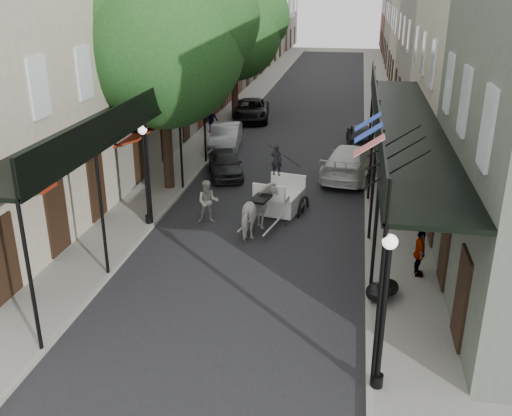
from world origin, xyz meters
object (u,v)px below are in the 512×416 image
at_px(pedestrian_sidewalk_left, 211,119).
at_px(car_left_far, 251,110).
at_px(horse, 259,211).
at_px(tree_far, 240,28).
at_px(lamppost_right_near, 383,311).
at_px(lamppost_right_far, 371,113).
at_px(car_right_near, 351,161).
at_px(tree_near, 172,37).
at_px(carriage, 284,182).
at_px(pedestrian_walking, 208,202).
at_px(car_right_far, 360,134).
at_px(car_left_mid, 226,137).
at_px(pedestrian_sidewalk_right, 420,253).
at_px(lamppost_left, 146,174).
at_px(car_left_near, 225,163).

relative_size(pedestrian_sidewalk_left, car_left_far, 0.33).
relative_size(horse, pedestrian_sidewalk_left, 1.29).
bearing_deg(car_left_far, tree_far, 158.97).
xyz_separation_m(lamppost_right_near, horse, (-4.01, 8.00, -1.18)).
xyz_separation_m(lamppost_right_far, car_right_near, (-0.89, -4.87, -1.29)).
height_order(tree_near, lamppost_right_near, tree_near).
xyz_separation_m(carriage, pedestrian_walking, (-2.65, -1.94, -0.30)).
height_order(horse, car_right_far, horse).
height_order(carriage, car_right_far, carriage).
height_order(tree_near, car_right_near, tree_near).
distance_m(lamppost_right_near, car_right_far, 21.06).
relative_size(horse, car_left_mid, 0.49).
bearing_deg(pedestrian_sidewalk_right, lamppost_right_near, 163.93).
height_order(horse, pedestrian_walking, horse).
height_order(lamppost_right_far, horse, lamppost_right_far).
bearing_deg(horse, tree_far, -64.72).
distance_m(lamppost_left, car_right_far, 15.18).
bearing_deg(car_left_near, pedestrian_sidewalk_left, 91.17).
height_order(tree_near, pedestrian_walking, tree_near).
xyz_separation_m(lamppost_right_near, pedestrian_sidewalk_right, (1.35, 5.49, -1.18)).
bearing_deg(lamppost_left, tree_far, 90.46).
bearing_deg(lamppost_left, pedestrian_sidewalk_left, 94.59).
distance_m(car_left_mid, car_left_far, 7.21).
bearing_deg(car_right_near, pedestrian_sidewalk_left, -28.10).
height_order(lamppost_right_far, carriage, lamppost_right_far).
relative_size(tree_near, pedestrian_sidewalk_left, 6.02).
bearing_deg(lamppost_left, lamppost_right_near, -44.29).
xyz_separation_m(car_left_mid, car_right_far, (7.20, 2.21, -0.10)).
bearing_deg(lamppost_right_far, pedestrian_walking, -118.40).
xyz_separation_m(lamppost_right_near, pedestrian_walking, (-6.10, 8.72, -1.22)).
relative_size(carriage, car_right_near, 0.56).
xyz_separation_m(lamppost_right_far, car_left_far, (-7.60, 6.00, -1.37)).
bearing_deg(tree_near, car_left_mid, 84.84).
bearing_deg(car_right_near, pedestrian_sidewalk_right, 113.70).
height_order(car_left_far, car_right_far, car_left_far).
xyz_separation_m(pedestrian_sidewalk_right, car_left_mid, (-9.05, 13.30, -0.17)).
distance_m(pedestrian_walking, car_left_mid, 10.20).
distance_m(pedestrian_sidewalk_left, car_right_near, 10.80).
bearing_deg(pedestrian_sidewalk_left, pedestrian_sidewalk_right, 83.97).
bearing_deg(carriage, horse, -90.00).
bearing_deg(lamppost_right_near, pedestrian_sidewalk_right, 76.22).
relative_size(horse, car_left_near, 0.57).
relative_size(carriage, car_right_far, 0.83).
height_order(horse, car_right_near, horse).
height_order(pedestrian_sidewalk_right, car_left_far, pedestrian_sidewalk_right).
distance_m(car_right_near, car_right_far, 5.88).
relative_size(lamppost_right_near, car_left_far, 0.76).
xyz_separation_m(tree_near, car_left_far, (0.69, 13.82, -5.81)).
bearing_deg(lamppost_right_far, lamppost_left, -124.35).
distance_m(lamppost_right_near, horse, 9.03).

